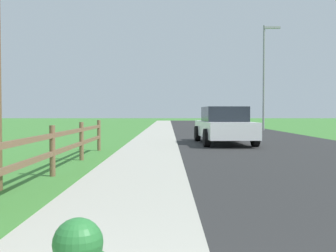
{
  "coord_description": "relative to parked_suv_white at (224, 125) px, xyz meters",
  "views": [
    {
      "loc": [
        -0.37,
        -0.75,
        1.24
      ],
      "look_at": [
        -0.37,
        9.45,
        0.9
      ],
      "focal_mm": 43.37,
      "sensor_mm": 36.0,
      "label": 1
    }
  ],
  "objects": [
    {
      "name": "ground_plane",
      "position": [
        -1.84,
        9.75,
        -0.72
      ],
      "size": [
        120.0,
        120.0,
        0.0
      ],
      "primitive_type": "plane",
      "color": "#418336"
    },
    {
      "name": "road_asphalt",
      "position": [
        1.66,
        11.75,
        -0.72
      ],
      "size": [
        7.0,
        66.0,
        0.01
      ],
      "primitive_type": "cube",
      "color": "#2B2B2B",
      "rests_on": "ground"
    },
    {
      "name": "curb_concrete",
      "position": [
        -4.84,
        11.75,
        -0.72
      ],
      "size": [
        6.0,
        66.0,
        0.01
      ],
      "primitive_type": "cube",
      "color": "#B5B2A4",
      "rests_on": "ground"
    },
    {
      "name": "grass_verge",
      "position": [
        -6.34,
        11.75,
        -0.72
      ],
      "size": [
        5.0,
        66.0,
        0.0
      ],
      "primitive_type": "cube",
      "color": "#418336",
      "rests_on": "ground"
    },
    {
      "name": "rail_fence",
      "position": [
        -4.43,
        -9.54,
        -0.14
      ],
      "size": [
        0.11,
        13.22,
        0.99
      ],
      "color": "brown",
      "rests_on": "ground"
    },
    {
      "name": "parked_suv_white",
      "position": [
        0.0,
        0.0,
        0.0
      ],
      "size": [
        2.12,
        4.84,
        1.46
      ],
      "color": "white",
      "rests_on": "ground"
    },
    {
      "name": "street_lamp",
      "position": [
        4.49,
        11.97,
        3.5
      ],
      "size": [
        1.17,
        0.2,
        7.2
      ],
      "color": "gray",
      "rests_on": "ground"
    }
  ]
}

